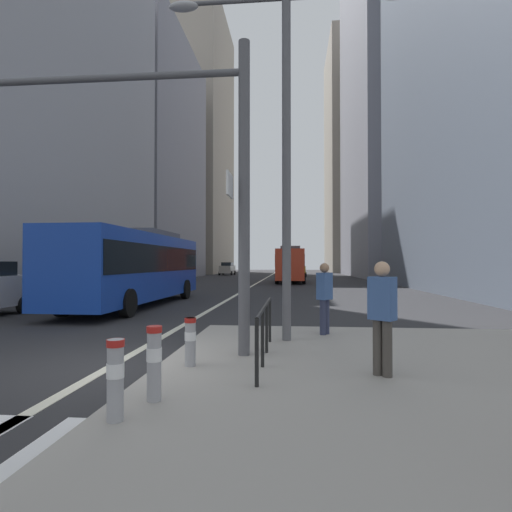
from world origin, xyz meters
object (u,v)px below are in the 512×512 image
object	(u,v)px
bollard_left	(115,376)
car_oncoming_mid	(227,269)
city_bus_blue_oncoming	(136,264)
pedestrian_far	(325,295)
city_bus_red_receding	(291,263)
traffic_signal_gantry	(144,150)
car_receding_near	(299,269)
bollard_right	(154,359)
street_lamp_post	(286,114)
car_receding_far	(287,269)
bollard_back	(190,339)
pedestrian_waiting	(382,312)

from	to	relation	value
bollard_left	car_oncoming_mid	bearing A→B (deg)	98.11
city_bus_blue_oncoming	pedestrian_far	size ratio (longest dim) A/B	6.47
city_bus_red_receding	traffic_signal_gantry	bearing A→B (deg)	-94.86
city_bus_red_receding	car_receding_near	bearing A→B (deg)	86.41
city_bus_blue_oncoming	bollard_right	xyz separation A→B (m)	(5.10, -12.11, -1.16)
car_oncoming_mid	traffic_signal_gantry	world-z (taller)	traffic_signal_gantry
city_bus_blue_oncoming	street_lamp_post	size ratio (longest dim) A/B	1.40
city_bus_blue_oncoming	city_bus_red_receding	size ratio (longest dim) A/B	1.04
car_receding_far	bollard_back	distance (m)	51.90
pedestrian_far	street_lamp_post	bearing A→B (deg)	-138.17
city_bus_blue_oncoming	pedestrian_far	distance (m)	10.48
bollard_back	car_receding_near	bearing A→B (deg)	87.01
city_bus_blue_oncoming	car_oncoming_mid	xyz separation A→B (m)	(-3.17, 43.82, -0.85)
bollard_back	pedestrian_waiting	world-z (taller)	pedestrian_waiting
car_oncoming_mid	city_bus_blue_oncoming	bearing A→B (deg)	-85.86
city_bus_blue_oncoming	pedestrian_far	world-z (taller)	city_bus_blue_oncoming
car_receding_far	pedestrian_waiting	world-z (taller)	car_receding_far
city_bus_red_receding	pedestrian_waiting	world-z (taller)	city_bus_red_receding
car_receding_far	street_lamp_post	world-z (taller)	street_lamp_post
car_receding_far	street_lamp_post	xyz separation A→B (m)	(0.68, -49.47, 4.29)
car_receding_near	bollard_right	xyz separation A→B (m)	(-2.49, -49.04, -0.32)
car_oncoming_mid	traffic_signal_gantry	size ratio (longest dim) A/B	0.76
bollard_left	pedestrian_waiting	xyz separation A→B (m)	(3.33, 2.08, 0.49)
pedestrian_waiting	bollard_left	bearing A→B (deg)	-148.10
city_bus_blue_oncoming	bollard_back	xyz separation A→B (m)	(5.12, -10.39, -1.23)
car_receding_near	car_receding_far	world-z (taller)	same
car_receding_near	bollard_right	world-z (taller)	car_receding_near
city_bus_red_receding	car_receding_far	xyz separation A→B (m)	(-0.65, 19.14, -0.84)
car_receding_far	pedestrian_far	xyz separation A→B (m)	(1.59, -48.65, 0.13)
city_bus_blue_oncoming	street_lamp_post	distance (m)	10.98
pedestrian_waiting	car_oncoming_mid	bearing A→B (deg)	101.81
bollard_right	car_oncoming_mid	bearing A→B (deg)	98.41
city_bus_red_receding	pedestrian_waiting	distance (m)	33.11
car_oncoming_mid	car_receding_far	size ratio (longest dim) A/B	1.00
city_bus_red_receding	bollard_right	size ratio (longest dim) A/B	11.45
car_receding_far	pedestrian_far	bearing A→B (deg)	-88.12
city_bus_red_receding	car_receding_far	distance (m)	19.17
car_receding_near	street_lamp_post	world-z (taller)	street_lamp_post
bollard_back	street_lamp_post	bearing A→B (deg)	56.65
car_receding_near	pedestrian_waiting	xyz separation A→B (m)	(0.64, -47.64, 0.15)
bollard_back	city_bus_blue_oncoming	bearing A→B (deg)	116.24
street_lamp_post	pedestrian_far	bearing A→B (deg)	41.83
bollard_left	pedestrian_waiting	distance (m)	3.96
car_receding_near	bollard_left	world-z (taller)	car_receding_near
street_lamp_post	bollard_back	distance (m)	5.50
car_receding_far	bollard_left	xyz separation A→B (m)	(-1.13, -54.28, -0.34)
car_receding_near	street_lamp_post	xyz separation A→B (m)	(-0.88, -44.90, 4.29)
bollard_left	street_lamp_post	bearing A→B (deg)	69.33
city_bus_red_receding	car_receding_far	bearing A→B (deg)	91.93
traffic_signal_gantry	bollard_right	world-z (taller)	traffic_signal_gantry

